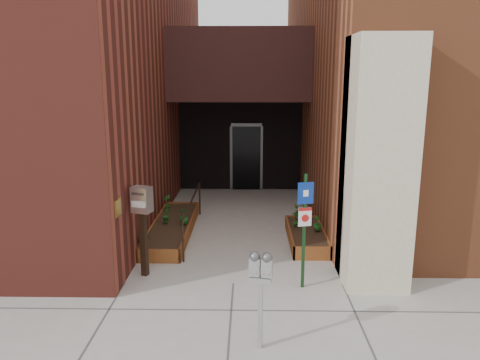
{
  "coord_description": "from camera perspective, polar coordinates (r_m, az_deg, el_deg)",
  "views": [
    {
      "loc": [
        0.27,
        -7.94,
        3.75
      ],
      "look_at": [
        0.09,
        1.8,
        1.54
      ],
      "focal_mm": 35.0,
      "sensor_mm": 36.0,
      "label": 1
    }
  ],
  "objects": [
    {
      "name": "handrail",
      "position": [
        11.09,
        -5.83,
        -3.02
      ],
      "size": [
        0.04,
        3.34,
        0.9
      ],
      "color": "black",
      "rests_on": "ground"
    },
    {
      "name": "shrub_right_a",
      "position": [
        10.75,
        9.43,
        -5.2
      ],
      "size": [
        0.24,
        0.24,
        0.33
      ],
      "primitive_type": "imported",
      "rotation": [
        0.0,
        0.0,
        1.22
      ],
      "color": "#1E5D1A",
      "rests_on": "planter_right"
    },
    {
      "name": "planter_left",
      "position": [
        11.38,
        -8.25,
        -5.89
      ],
      "size": [
        0.9,
        3.6,
        0.3
      ],
      "color": "brown",
      "rests_on": "ground"
    },
    {
      "name": "sign_post",
      "position": [
        8.25,
        7.88,
        -4.75
      ],
      "size": [
        0.28,
        0.1,
        2.09
      ],
      "color": "#133515",
      "rests_on": "ground"
    },
    {
      "name": "shrub_left_c",
      "position": [
        11.14,
        -6.86,
        -4.37
      ],
      "size": [
        0.28,
        0.28,
        0.37
      ],
      "primitive_type": "imported",
      "rotation": [
        0.0,
        0.0,
        3.57
      ],
      "color": "#19581D",
      "rests_on": "planter_left"
    },
    {
      "name": "shrub_left_a",
      "position": [
        9.85,
        -11.53,
        -7.02
      ],
      "size": [
        0.36,
        0.36,
        0.32
      ],
      "primitive_type": "imported",
      "rotation": [
        0.0,
        0.0,
        0.32
      ],
      "color": "#195A1D",
      "rests_on": "planter_left"
    },
    {
      "name": "ground",
      "position": [
        8.78,
        -0.84,
        -12.5
      ],
      "size": [
        80.0,
        80.0,
        0.0
      ],
      "primitive_type": "plane",
      "color": "#9E9991",
      "rests_on": "ground"
    },
    {
      "name": "parking_meter",
      "position": [
        6.46,
        2.55,
        -11.43
      ],
      "size": [
        0.33,
        0.18,
        1.43
      ],
      "color": "#A1A2A4",
      "rests_on": "ground"
    },
    {
      "name": "shrub_left_d",
      "position": [
        12.35,
        -8.88,
        -2.68
      ],
      "size": [
        0.29,
        0.29,
        0.39
      ],
      "primitive_type": "imported",
      "rotation": [
        0.0,
        0.0,
        5.41
      ],
      "color": "#1D611B",
      "rests_on": "planter_left"
    },
    {
      "name": "planter_right",
      "position": [
        10.85,
        8.09,
        -6.84
      ],
      "size": [
        0.8,
        2.2,
        0.3
      ],
      "color": "brown",
      "rests_on": "ground"
    },
    {
      "name": "shrub_right_c",
      "position": [
        11.59,
        7.25,
        -3.81
      ],
      "size": [
        0.31,
        0.31,
        0.33
      ],
      "primitive_type": "imported",
      "rotation": [
        0.0,
        0.0,
        4.77
      ],
      "color": "#275F1B",
      "rests_on": "planter_right"
    },
    {
      "name": "payment_dropbox",
      "position": [
        8.88,
        -11.82,
        -3.87
      ],
      "size": [
        0.41,
        0.35,
        1.73
      ],
      "color": "black",
      "rests_on": "ground"
    },
    {
      "name": "shrub_right_b",
      "position": [
        10.92,
        6.79,
        -4.74
      ],
      "size": [
        0.26,
        0.26,
        0.36
      ],
      "primitive_type": "imported",
      "rotation": [
        0.0,
        0.0,
        2.64
      ],
      "color": "#195317",
      "rests_on": "planter_right"
    },
    {
      "name": "shrub_left_b",
      "position": [
        11.3,
        -9.05,
        -4.28
      ],
      "size": [
        0.21,
        0.21,
        0.33
      ],
      "primitive_type": "imported",
      "rotation": [
        0.0,
        0.0,
        1.71
      ],
      "color": "#1E5919",
      "rests_on": "planter_left"
    },
    {
      "name": "architecture",
      "position": [
        14.89,
        -0.72,
        17.51
      ],
      "size": [
        20.0,
        14.6,
        10.0
      ],
      "color": "maroon",
      "rests_on": "ground"
    }
  ]
}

